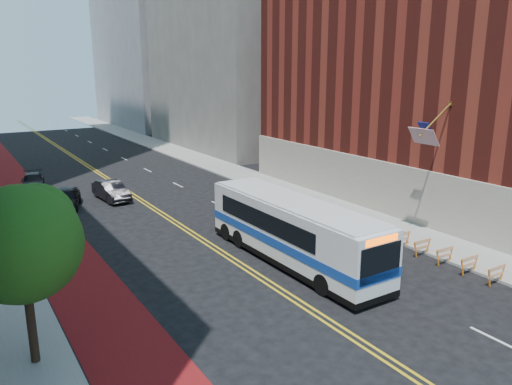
{
  "coord_description": "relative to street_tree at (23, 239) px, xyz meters",
  "views": [
    {
      "loc": [
        -13.09,
        -12.24,
        10.77
      ],
      "look_at": [
        -0.39,
        8.0,
        4.7
      ],
      "focal_mm": 35.0,
      "sensor_mm": 36.0,
      "label": 1
    }
  ],
  "objects": [
    {
      "name": "ground",
      "position": [
        11.24,
        -6.04,
        -4.91
      ],
      "size": [
        160.0,
        160.0,
        0.0
      ],
      "primitive_type": "plane",
      "color": "black",
      "rests_on": "ground"
    },
    {
      "name": "bus_lane_paint",
      "position": [
        3.14,
        23.96,
        -4.91
      ],
      "size": [
        3.6,
        140.0,
        0.01
      ],
      "primitive_type": "cube",
      "color": "#5F0D12",
      "rests_on": "ground"
    },
    {
      "name": "car_b",
      "position": [
        9.24,
        21.9,
        -4.12
      ],
      "size": [
        2.1,
        4.94,
        1.58
      ],
      "primitive_type": "imported",
      "rotation": [
        0.0,
        0.0,
        0.09
      ],
      "color": "black",
      "rests_on": "ground"
    },
    {
      "name": "car_a",
      "position": [
        5.57,
        21.34,
        -4.11
      ],
      "size": [
        3.25,
        5.05,
        1.6
      ],
      "primitive_type": "imported",
      "rotation": [
        0.0,
        0.0,
        -0.32
      ],
      "color": "black",
      "rests_on": "ground"
    },
    {
      "name": "car_c",
      "position": [
        4.38,
        29.49,
        -4.23
      ],
      "size": [
        2.66,
        4.94,
        1.36
      ],
      "primitive_type": "imported",
      "rotation": [
        0.0,
        0.0,
        -0.17
      ],
      "color": "black",
      "rests_on": "ground"
    },
    {
      "name": "construction_barriers",
      "position": [
        20.84,
        -2.62,
        -4.24
      ],
      "size": [
        1.42,
        10.91,
        1.0
      ],
      "color": "orange",
      "rests_on": "ground"
    },
    {
      "name": "center_line_inner",
      "position": [
        11.06,
        23.96,
        -4.91
      ],
      "size": [
        0.14,
        140.0,
        0.01
      ],
      "primitive_type": "cube",
      "color": "gold",
      "rests_on": "ground"
    },
    {
      "name": "lane_dashes",
      "position": [
        16.04,
        31.96,
        -4.9
      ],
      "size": [
        0.14,
        98.2,
        0.01
      ],
      "color": "silver",
      "rests_on": "ground"
    },
    {
      "name": "transit_bus",
      "position": [
        13.93,
        3.13,
        -3.03
      ],
      "size": [
        3.01,
        13.16,
        3.61
      ],
      "rotation": [
        0.0,
        0.0,
        0.01
      ],
      "color": "silver",
      "rests_on": "ground"
    },
    {
      "name": "brick_building",
      "position": [
        33.18,
        5.96,
        6.05
      ],
      "size": [
        18.73,
        36.0,
        22.0
      ],
      "color": "maroon",
      "rests_on": "ground"
    },
    {
      "name": "street_tree",
      "position": [
        0.0,
        0.0,
        0.0
      ],
      "size": [
        4.2,
        4.2,
        6.7
      ],
      "color": "black",
      "rests_on": "sidewalk_left"
    },
    {
      "name": "center_line_outer",
      "position": [
        11.42,
        23.96,
        -4.91
      ],
      "size": [
        0.14,
        140.0,
        0.01
      ],
      "primitive_type": "cube",
      "color": "gold",
      "rests_on": "ground"
    },
    {
      "name": "sidewalk_right",
      "position": [
        23.24,
        23.96,
        -4.84
      ],
      "size": [
        4.0,
        140.0,
        0.15
      ],
      "primitive_type": "cube",
      "color": "gray",
      "rests_on": "ground"
    }
  ]
}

